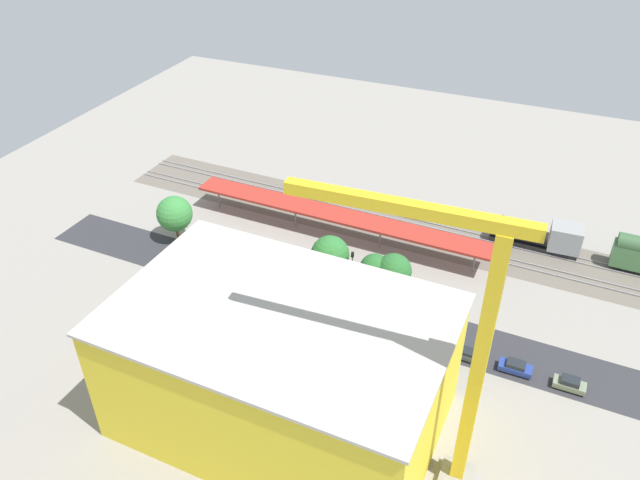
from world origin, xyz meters
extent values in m
plane|color=gray|center=(0.00, 0.00, 0.00)|extent=(175.60, 175.60, 0.00)
cube|color=#665E54|center=(0.00, -20.21, 0.00)|extent=(110.08, 16.29, 0.01)
cube|color=#2D2D33|center=(0.00, 4.29, 0.00)|extent=(109.96, 12.06, 0.01)
cube|color=#9E9EA8|center=(0.00, -23.54, 0.18)|extent=(109.71, 3.19, 0.12)
cube|color=#9E9EA8|center=(0.00, -22.10, 0.18)|extent=(109.71, 3.19, 0.12)
cube|color=#9E9EA8|center=(0.00, -18.31, 0.18)|extent=(109.71, 3.19, 0.12)
cube|color=#9E9EA8|center=(0.00, -16.87, 0.18)|extent=(109.71, 3.19, 0.12)
cube|color=#A82D23|center=(9.89, -13.02, 4.38)|extent=(53.72, 6.26, 0.43)
cylinder|color=slate|center=(-14.23, -12.34, 2.08)|extent=(0.30, 0.30, 4.17)
cylinder|color=slate|center=(1.85, -12.79, 2.08)|extent=(0.30, 0.30, 4.17)
cylinder|color=slate|center=(17.93, -13.24, 2.08)|extent=(0.30, 0.30, 4.17)
cylinder|color=slate|center=(34.00, -13.69, 2.08)|extent=(0.30, 0.30, 4.17)
cube|color=black|center=(-22.26, -22.82, 0.50)|extent=(14.54, 2.67, 1.00)
cylinder|color=black|center=(-20.95, -22.86, 2.26)|extent=(11.92, 2.85, 2.52)
cube|color=black|center=(-26.87, -22.69, 1.68)|extent=(2.70, 2.79, 3.35)
cylinder|color=black|center=(-16.53, -22.98, 4.22)|extent=(0.70, 0.70, 1.40)
cube|color=black|center=(-30.77, 7.93, 0.15)|extent=(3.43, 1.81, 0.30)
cube|color=gray|center=(-30.77, 7.93, 0.68)|extent=(4.08, 1.90, 0.76)
cube|color=#1E2328|center=(-30.77, 7.93, 1.40)|extent=(2.29, 1.65, 0.68)
cube|color=black|center=(-23.91, 7.64, 0.15)|extent=(3.63, 1.83, 0.30)
cube|color=navy|center=(-23.91, 7.64, 0.69)|extent=(4.32, 1.90, 0.78)
cube|color=#1E2328|center=(-23.91, 7.64, 1.35)|extent=(2.42, 1.67, 0.54)
cube|color=black|center=(-17.66, 7.77, 0.15)|extent=(3.73, 1.90, 0.30)
cube|color=#474C51|center=(-17.66, 7.77, 0.67)|extent=(4.42, 2.01, 0.73)
cube|color=#1E2328|center=(-17.66, 7.77, 1.29)|extent=(2.51, 1.68, 0.51)
cube|color=black|center=(-9.81, 7.81, 0.15)|extent=(4.05, 1.87, 0.30)
cube|color=navy|center=(-9.81, 7.81, 0.73)|extent=(4.81, 1.97, 0.86)
cube|color=#1E2328|center=(-9.81, 7.81, 1.50)|extent=(2.72, 1.67, 0.68)
cube|color=black|center=(-3.15, 7.79, 0.15)|extent=(3.59, 1.76, 0.30)
cube|color=gray|center=(-3.15, 7.79, 0.75)|extent=(4.27, 1.84, 0.90)
cube|color=#1E2328|center=(-3.15, 7.79, 1.54)|extent=(2.39, 1.61, 0.69)
cube|color=yellow|center=(1.08, 26.16, 8.04)|extent=(37.31, 24.83, 16.08)
cube|color=#B7B2A8|center=(1.08, 26.16, 16.28)|extent=(37.93, 25.45, 0.40)
cube|color=gray|center=(-20.45, 26.83, 0.60)|extent=(3.60, 3.60, 1.20)
cube|color=yellow|center=(-20.45, 26.83, 16.51)|extent=(1.40, 1.40, 33.03)
cube|color=yellow|center=(-12.27, 27.21, 33.63)|extent=(22.42, 2.24, 1.20)
cube|color=gray|center=(-24.95, 26.61, 33.63)|extent=(2.49, 2.11, 2.00)
cube|color=black|center=(6.40, 9.04, 0.25)|extent=(9.24, 3.13, 0.50)
cube|color=silver|center=(5.28, 9.17, 1.88)|extent=(7.04, 3.11, 2.77)
cube|color=silver|center=(9.78, 8.66, 1.77)|extent=(2.49, 2.59, 2.55)
cube|color=black|center=(14.95, 8.50, 0.25)|extent=(8.68, 2.83, 0.50)
cube|color=silver|center=(13.90, 8.56, 2.07)|extent=(6.59, 2.97, 3.14)
cube|color=silver|center=(18.17, 8.31, 1.74)|extent=(2.25, 2.71, 2.47)
cylinder|color=brown|center=(6.03, -0.51, 1.59)|extent=(0.57, 0.57, 3.18)
sphere|color=#2D7233|center=(6.03, -0.51, 5.29)|extent=(6.03, 6.03, 6.03)
cylinder|color=brown|center=(-1.25, -0.52, 1.56)|extent=(0.38, 0.38, 3.12)
sphere|color=#28662D|center=(-1.25, -0.52, 4.74)|extent=(4.63, 4.63, 4.63)
cylinder|color=brown|center=(34.89, -1.19, 1.55)|extent=(0.49, 0.49, 3.11)
sphere|color=#38843D|center=(34.89, -1.19, 5.25)|extent=(6.12, 6.12, 6.12)
cylinder|color=brown|center=(-4.12, -0.88, 1.50)|extent=(0.58, 0.58, 3.01)
sphere|color=#28662D|center=(-4.12, -0.88, 4.90)|extent=(5.43, 5.43, 5.43)
cylinder|color=#333333|center=(2.20, -0.08, 3.10)|extent=(0.16, 0.16, 6.20)
cube|color=black|center=(2.20, -0.08, 6.65)|extent=(0.36, 0.36, 0.90)
sphere|color=yellow|center=(2.42, -0.08, 6.35)|extent=(0.20, 0.20, 0.20)
camera|label=1|loc=(-23.08, 71.41, 61.01)|focal=34.89mm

